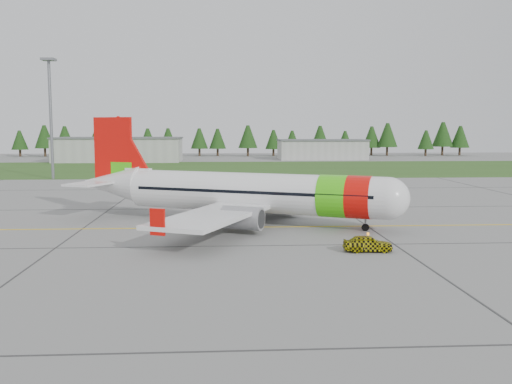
{
  "coord_description": "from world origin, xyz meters",
  "views": [
    {
      "loc": [
        -2.78,
        -41.41,
        8.65
      ],
      "look_at": [
        0.0,
        6.83,
        3.26
      ],
      "focal_mm": 40.0,
      "sensor_mm": 36.0,
      "label": 1
    }
  ],
  "objects": [
    {
      "name": "ground",
      "position": [
        0.0,
        0.0,
        0.0
      ],
      "size": [
        320.0,
        320.0,
        0.0
      ],
      "primitive_type": "plane",
      "color": "gray",
      "rests_on": "ground"
    },
    {
      "name": "aircraft",
      "position": [
        -0.71,
        10.14,
        2.82
      ],
      "size": [
        30.52,
        28.97,
        9.76
      ],
      "rotation": [
        0.0,
        0.0,
        -0.42
      ],
      "color": "white",
      "rests_on": "ground"
    },
    {
      "name": "follow_me_car",
      "position": [
        7.38,
        -2.42,
        1.73
      ],
      "size": [
        1.23,
        1.43,
        3.45
      ],
      "primitive_type": "imported",
      "rotation": [
        0.0,
        0.0,
        1.53
      ],
      "color": "#D5CA0B",
      "rests_on": "ground"
    },
    {
      "name": "grass_strip",
      "position": [
        0.0,
        82.0,
        0.01
      ],
      "size": [
        320.0,
        50.0,
        0.03
      ],
      "primitive_type": "cube",
      "color": "#30561E",
      "rests_on": "ground"
    },
    {
      "name": "taxi_guideline",
      "position": [
        0.0,
        8.0,
        0.01
      ],
      "size": [
        120.0,
        0.25,
        0.02
      ],
      "primitive_type": "cube",
      "color": "gold",
      "rests_on": "ground"
    },
    {
      "name": "hangar_west",
      "position": [
        -30.0,
        110.0,
        3.0
      ],
      "size": [
        32.0,
        14.0,
        6.0
      ],
      "primitive_type": "cube",
      "color": "#A8A8A3",
      "rests_on": "ground"
    },
    {
      "name": "hangar_east",
      "position": [
        25.0,
        118.0,
        2.6
      ],
      "size": [
        24.0,
        12.0,
        5.2
      ],
      "primitive_type": "cube",
      "color": "#A8A8A3",
      "rests_on": "ground"
    },
    {
      "name": "floodlight_mast",
      "position": [
        -32.0,
        58.0,
        10.0
      ],
      "size": [
        0.5,
        0.5,
        20.0
      ],
      "primitive_type": "cylinder",
      "color": "slate",
      "rests_on": "ground"
    },
    {
      "name": "treeline",
      "position": [
        0.0,
        138.0,
        5.0
      ],
      "size": [
        160.0,
        8.0,
        10.0
      ],
      "primitive_type": null,
      "color": "#1C3F14",
      "rests_on": "ground"
    }
  ]
}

